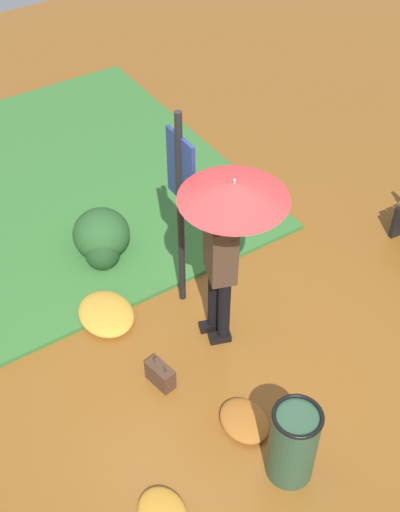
{
  "coord_description": "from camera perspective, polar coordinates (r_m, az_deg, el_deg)",
  "views": [
    {
      "loc": [
        3.4,
        -2.37,
        5.3
      ],
      "look_at": [
        -0.56,
        0.21,
        0.85
      ],
      "focal_mm": 46.99,
      "sensor_mm": 36.0,
      "label": 1
    }
  ],
  "objects": [
    {
      "name": "leaf_pile_by_bench",
      "position": [
        7.08,
        -7.99,
        -4.89
      ],
      "size": [
        0.69,
        0.55,
        0.15
      ],
      "color": "gold",
      "rests_on": "ground_plane"
    },
    {
      "name": "ground_plane",
      "position": [
        6.73,
        1.12,
        -8.71
      ],
      "size": [
        18.0,
        18.0,
        0.0
      ],
      "primitive_type": "plane",
      "color": "brown"
    },
    {
      "name": "trash_bin",
      "position": [
        5.75,
        7.94,
        -15.52
      ],
      "size": [
        0.42,
        0.42,
        0.83
      ],
      "color": "#2D5138",
      "rests_on": "ground_plane"
    },
    {
      "name": "grass_verge",
      "position": [
        8.97,
        -11.25,
        6.28
      ],
      "size": [
        4.8,
        4.0,
        0.05
      ],
      "color": "#387533",
      "rests_on": "ground_plane"
    },
    {
      "name": "leaf_pile_far_path",
      "position": [
        5.84,
        -3.22,
        -20.94
      ],
      "size": [
        0.47,
        0.38,
        0.1
      ],
      "color": "#C68428",
      "rests_on": "ground_plane"
    },
    {
      "name": "leaf_pile_near_person",
      "position": [
        6.26,
        3.81,
        -13.81
      ],
      "size": [
        0.52,
        0.41,
        0.11
      ],
      "color": "#A86023",
      "rests_on": "ground_plane"
    },
    {
      "name": "info_sign_post",
      "position": [
        6.3,
        -1.64,
        5.53
      ],
      "size": [
        0.44,
        0.07,
        2.3
      ],
      "color": "black",
      "rests_on": "ground_plane"
    },
    {
      "name": "person_with_umbrella",
      "position": [
        5.8,
        2.37,
        2.95
      ],
      "size": [
        0.96,
        0.96,
        2.04
      ],
      "color": "black",
      "rests_on": "ground_plane"
    },
    {
      "name": "shrub_cluster",
      "position": [
        7.64,
        -8.38,
        1.56
      ],
      "size": [
        0.71,
        0.65,
        0.58
      ],
      "color": "#285628",
      "rests_on": "ground_plane"
    },
    {
      "name": "handbag",
      "position": [
        6.47,
        -3.4,
        -10.02
      ],
      "size": [
        0.32,
        0.19,
        0.37
      ],
      "color": "#4C3323",
      "rests_on": "ground_plane"
    }
  ]
}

